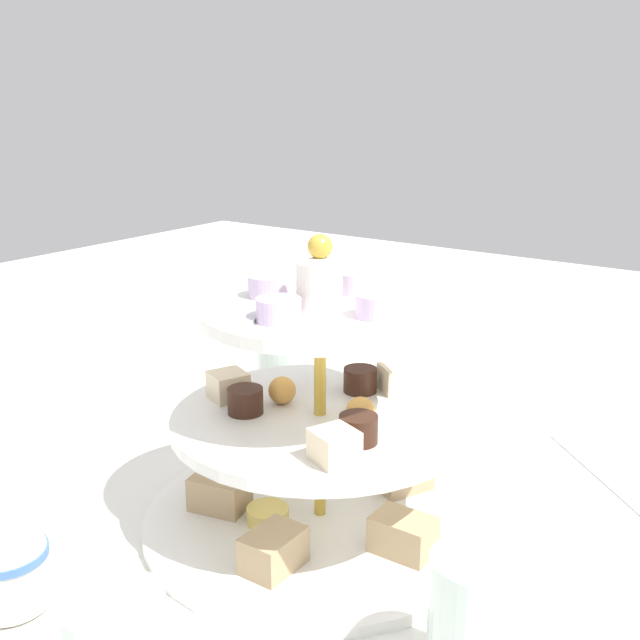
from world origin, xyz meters
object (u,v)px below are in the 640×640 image
(water_glass_tall_right, at_px, (287,367))
(teacup_with_saucer, at_px, (9,581))
(butter_knife_left, at_px, (598,471))
(water_glass_mid_back, at_px, (475,624))
(butter_knife_right, at_px, (39,473))
(tiered_serving_stand, at_px, (320,441))

(water_glass_tall_right, distance_m, teacup_with_saucer, 0.40)
(water_glass_tall_right, xyz_separation_m, butter_knife_left, (-0.06, 0.34, -0.06))
(teacup_with_saucer, xyz_separation_m, butter_knife_left, (-0.46, 0.28, -0.02))
(water_glass_mid_back, bearing_deg, butter_knife_right, -91.95)
(water_glass_tall_right, distance_m, butter_knife_left, 0.35)
(tiered_serving_stand, bearing_deg, butter_knife_left, 144.26)
(tiered_serving_stand, xyz_separation_m, water_glass_mid_back, (0.10, 0.19, -0.03))
(butter_knife_right, xyz_separation_m, water_glass_mid_back, (0.02, 0.47, 0.04))
(water_glass_tall_right, height_order, water_glass_mid_back, water_glass_tall_right)
(tiered_serving_stand, xyz_separation_m, butter_knife_left, (-0.24, 0.17, -0.08))
(water_glass_mid_back, bearing_deg, tiered_serving_stand, -118.26)
(water_glass_tall_right, bearing_deg, butter_knife_left, 100.68)
(butter_knife_right, relative_size, water_glass_mid_back, 1.84)
(water_glass_tall_right, relative_size, water_glass_mid_back, 1.28)
(water_glass_tall_right, xyz_separation_m, butter_knife_right, (0.26, -0.11, -0.06))
(water_glass_tall_right, relative_size, teacup_with_saucer, 1.32)
(teacup_with_saucer, distance_m, water_glass_mid_back, 0.33)
(teacup_with_saucer, height_order, butter_knife_right, teacup_with_saucer)
(water_glass_mid_back, bearing_deg, butter_knife_left, -176.53)
(water_glass_tall_right, relative_size, butter_knife_left, 0.70)
(butter_knife_left, distance_m, water_glass_mid_back, 0.34)
(teacup_with_saucer, relative_size, butter_knife_left, 0.53)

